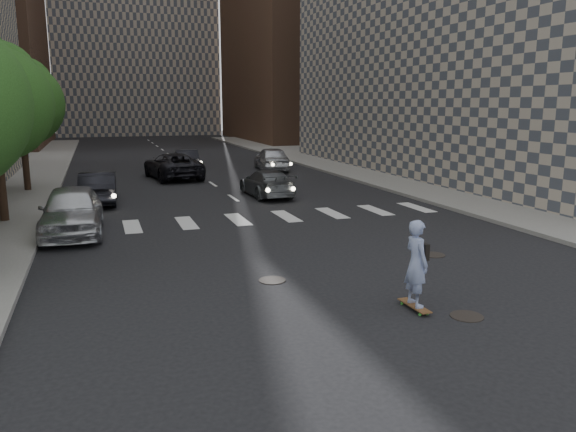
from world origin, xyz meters
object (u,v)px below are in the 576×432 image
object	(u,v)px
traffic_car_b	(267,183)
traffic_car_a	(98,187)
tree_c	(21,99)
traffic_car_c	(173,166)
traffic_car_e	(186,159)
skateboarder	(416,263)
traffic_car_d	(272,159)
silver_sedan	(72,211)

from	to	relation	value
traffic_car_b	traffic_car_a	bearing A→B (deg)	-5.18
tree_c	traffic_car_c	distance (m)	9.05
traffic_car_b	traffic_car_e	bearing A→B (deg)	-82.45
skateboarder	traffic_car_b	size ratio (longest dim) A/B	0.45
skateboarder	traffic_car_d	bearing A→B (deg)	78.24
silver_sedan	skateboarder	bearing A→B (deg)	-52.42
skateboarder	traffic_car_b	bearing A→B (deg)	83.72
skateboarder	traffic_car_d	distance (m)	26.29
silver_sedan	traffic_car_c	size ratio (longest dim) A/B	0.89
silver_sedan	traffic_car_b	xyz separation A→B (m)	(8.68, 5.65, -0.19)
skateboarder	traffic_car_e	world-z (taller)	skateboarder
tree_c	traffic_car_d	size ratio (longest dim) A/B	1.40
skateboarder	traffic_car_a	world-z (taller)	skateboarder
skateboarder	traffic_car_c	bearing A→B (deg)	93.70
traffic_car_d	traffic_car_e	bearing A→B (deg)	-19.35
traffic_car_c	silver_sedan	bearing A→B (deg)	61.46
silver_sedan	traffic_car_c	xyz separation A→B (m)	(5.20, 13.68, -0.07)
skateboarder	silver_sedan	bearing A→B (deg)	124.53
tree_c	traffic_car_c	xyz separation A→B (m)	(7.65, 2.89, -3.87)
traffic_car_b	traffic_car_c	distance (m)	8.75
traffic_car_a	skateboarder	bearing A→B (deg)	113.53
traffic_car_b	traffic_car_d	bearing A→B (deg)	-109.50
silver_sedan	traffic_car_d	size ratio (longest dim) A/B	1.05
traffic_car_a	traffic_car_b	xyz separation A→B (m)	(7.79, -0.56, -0.08)
traffic_car_b	traffic_car_e	xyz separation A→B (m)	(-1.94, 12.80, 0.03)
skateboarder	traffic_car_d	xyz separation A→B (m)	(4.69, 25.87, -0.26)
tree_c	traffic_car_a	size ratio (longest dim) A/B	1.50
silver_sedan	traffic_car_e	world-z (taller)	silver_sedan
traffic_car_d	tree_c	bearing A→B (deg)	26.58
traffic_car_a	tree_c	bearing A→B (deg)	-51.83
traffic_car_e	traffic_car_c	bearing A→B (deg)	76.69
traffic_car_c	traffic_car_e	bearing A→B (deg)	-115.67
traffic_car_a	traffic_car_d	distance (m)	14.67
traffic_car_d	traffic_car_e	size ratio (longest dim) A/B	1.14
traffic_car_c	traffic_car_e	world-z (taller)	traffic_car_c
silver_sedan	traffic_car_a	xyz separation A→B (m)	(0.90, 6.21, -0.11)
traffic_car_b	traffic_car_d	xyz separation A→B (m)	(3.36, 10.09, 0.16)
skateboarder	traffic_car_e	size ratio (longest dim) A/B	0.49
silver_sedan	traffic_car_e	bearing A→B (deg)	71.49
tree_c	traffic_car_d	xyz separation A→B (m)	(14.50, 4.96, -3.84)
tree_c	traffic_car_a	xyz separation A→B (m)	(3.35, -4.58, -3.92)
traffic_car_e	traffic_car_d	bearing A→B (deg)	157.58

